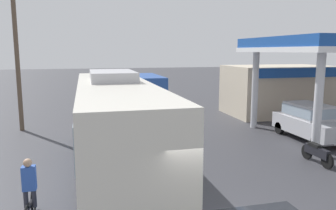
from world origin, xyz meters
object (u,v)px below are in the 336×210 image
(coach_bus_main, at_px, (116,128))
(minibus_opposing_lane, at_px, (148,87))
(motorcycle_parked_forecourt, at_px, (317,153))
(car_at_pump, at_px, (309,120))
(cyclist_on_shoulder, at_px, (30,193))
(pedestrian_near_pump, at_px, (297,113))

(coach_bus_main, xyz_separation_m, minibus_opposing_lane, (4.00, 15.28, -0.25))
(minibus_opposing_lane, height_order, motorcycle_parked_forecourt, minibus_opposing_lane)
(car_at_pump, bearing_deg, motorcycle_parked_forecourt, -122.29)
(motorcycle_parked_forecourt, bearing_deg, coach_bus_main, 175.03)
(coach_bus_main, distance_m, cyclist_on_shoulder, 3.90)
(minibus_opposing_lane, relative_size, cyclist_on_shoulder, 3.37)
(cyclist_on_shoulder, relative_size, motorcycle_parked_forecourt, 1.01)
(minibus_opposing_lane, bearing_deg, car_at_pump, -65.38)
(cyclist_on_shoulder, xyz_separation_m, motorcycle_parked_forecourt, (10.31, 2.15, -0.34))
(coach_bus_main, height_order, pedestrian_near_pump, coach_bus_main)
(pedestrian_near_pump, bearing_deg, minibus_opposing_lane, 121.90)
(coach_bus_main, height_order, minibus_opposing_lane, coach_bus_main)
(coach_bus_main, bearing_deg, car_at_pump, 14.49)
(car_at_pump, distance_m, minibus_opposing_lane, 14.02)
(coach_bus_main, xyz_separation_m, pedestrian_near_pump, (10.60, 4.67, -0.79))
(cyclist_on_shoulder, bearing_deg, coach_bus_main, 48.45)
(cyclist_on_shoulder, bearing_deg, car_at_pump, 23.52)
(minibus_opposing_lane, distance_m, cyclist_on_shoulder, 19.25)
(car_at_pump, bearing_deg, pedestrian_near_pump, 70.20)
(car_at_pump, xyz_separation_m, motorcycle_parked_forecourt, (-2.03, -3.22, -0.57))
(motorcycle_parked_forecourt, bearing_deg, car_at_pump, 57.71)
(motorcycle_parked_forecourt, bearing_deg, pedestrian_near_pump, 62.36)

